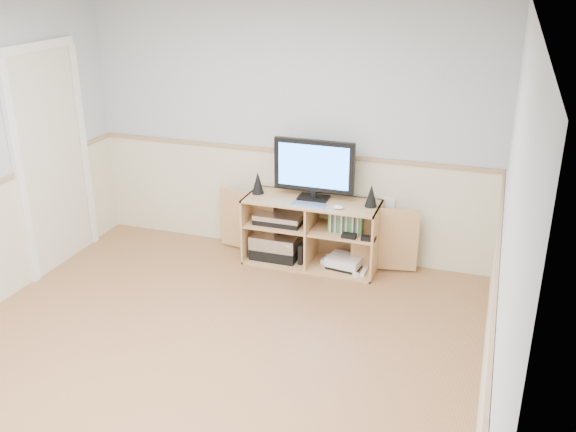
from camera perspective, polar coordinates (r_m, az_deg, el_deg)
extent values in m
cube|color=tan|center=(4.76, -8.90, -13.75)|extent=(4.00, 4.50, 0.02)
cube|color=white|center=(3.89, -11.17, 18.07)|extent=(4.00, 4.50, 0.02)
cube|color=#ADB7BC|center=(3.71, 18.76, -3.14)|extent=(0.02, 4.50, 2.50)
cube|color=#ADB7BC|center=(6.14, 0.04, 7.86)|extent=(4.00, 0.02, 2.50)
cube|color=beige|center=(6.35, -0.01, 1.25)|extent=(4.00, 0.01, 1.00)
cube|color=#A5835C|center=(6.18, -0.04, 5.74)|extent=(4.00, 0.02, 0.04)
cube|color=beige|center=(6.33, -20.21, 4.56)|extent=(0.03, 0.82, 2.00)
cube|color=tan|center=(6.23, 2.07, -4.12)|extent=(1.27, 0.48, 0.02)
cube|color=tan|center=(5.98, 2.15, 1.31)|extent=(1.27, 0.48, 0.02)
cube|color=tan|center=(6.28, -3.37, -0.74)|extent=(0.02, 0.48, 0.65)
cube|color=tan|center=(5.96, 7.88, -2.21)|extent=(0.02, 0.48, 0.65)
cube|color=tan|center=(6.30, 2.70, -0.68)|extent=(1.27, 0.02, 0.65)
cube|color=tan|center=(6.09, 2.11, -1.46)|extent=(0.02, 0.46, 0.61)
cube|color=tan|center=(6.16, -0.72, -0.62)|extent=(0.61, 0.44, 0.02)
cube|color=tan|center=(6.00, 5.03, -1.36)|extent=(0.61, 0.44, 0.02)
cube|color=tan|center=(6.36, -3.68, -0.46)|extent=(0.61, 0.12, 0.61)
cube|color=tan|center=(6.01, 8.58, -2.05)|extent=(0.61, 0.12, 0.61)
cube|color=black|center=(6.01, 2.29, 1.65)|extent=(0.28, 0.18, 0.02)
cube|color=black|center=(6.00, 2.29, 2.01)|extent=(0.05, 0.04, 0.06)
cube|color=black|center=(5.91, 2.33, 4.50)|extent=(0.76, 0.05, 0.49)
cube|color=blue|center=(5.89, 2.26, 4.42)|extent=(0.67, 0.01, 0.40)
cone|color=black|center=(6.12, -2.70, 2.98)|extent=(0.12, 0.12, 0.21)
cone|color=black|center=(5.83, 7.41, 1.81)|extent=(0.11, 0.11, 0.21)
cube|color=silver|center=(5.84, 1.82, 0.99)|extent=(0.31, 0.13, 0.01)
ellipsoid|color=white|center=(5.77, 4.50, 0.78)|extent=(0.10, 0.08, 0.04)
cube|color=black|center=(6.30, -1.05, -3.13)|extent=(0.45, 0.34, 0.11)
cube|color=silver|center=(6.25, -1.06, -2.14)|extent=(0.45, 0.34, 0.13)
cube|color=black|center=(6.15, -0.72, -0.32)|extent=(0.45, 0.32, 0.05)
cube|color=silver|center=(6.13, -0.72, 0.09)|extent=(0.45, 0.32, 0.05)
cube|color=black|center=(6.16, 1.25, -3.30)|extent=(0.04, 0.14, 0.20)
cube|color=white|center=(6.19, 4.09, -4.01)|extent=(0.23, 0.19, 0.05)
cube|color=black|center=(6.12, 5.06, -4.42)|extent=(0.33, 0.28, 0.03)
cube|color=white|center=(6.10, 5.07, -3.96)|extent=(0.34, 0.30, 0.08)
cube|color=white|center=(6.01, 6.73, -5.00)|extent=(0.04, 0.14, 0.03)
cube|color=white|center=(6.16, 6.87, -4.33)|extent=(0.09, 0.15, 0.03)
cube|color=#3F8C3F|center=(5.94, 5.20, -0.53)|extent=(0.31, 0.14, 0.19)
cube|color=white|center=(6.08, 8.92, 1.01)|extent=(0.12, 0.03, 0.12)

